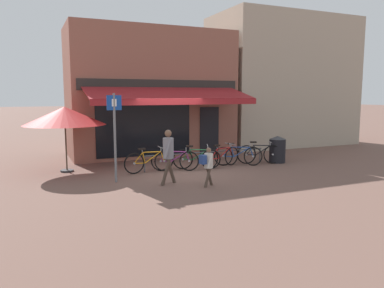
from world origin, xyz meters
TOP-DOWN VIEW (x-y plane):
  - ground_plane at (0.00, 0.00)m, footprint 160.00×160.00m
  - shop_front at (0.40, 4.14)m, footprint 7.14×5.01m
  - neighbour_building at (7.85, 4.66)m, footprint 7.35×4.00m
  - bike_rack_rail at (1.20, 0.19)m, footprint 4.77×0.04m
  - bicycle_orange at (-1.00, 0.08)m, footprint 1.80×0.52m
  - bicycle_purple at (-0.09, 0.02)m, footprint 1.59×0.80m
  - bicycle_green at (0.71, -0.05)m, footprint 1.63×0.79m
  - bicycle_red at (1.71, -0.05)m, footprint 1.72×0.65m
  - bicycle_blue at (2.42, -0.03)m, footprint 1.70×0.84m
  - bicycle_black at (3.35, -0.06)m, footprint 1.63×0.74m
  - pedestrian_adult at (-0.98, -1.74)m, footprint 0.54×0.54m
  - pedestrian_child at (-0.04, -2.47)m, footprint 0.47×0.44m
  - litter_bin at (4.15, -0.09)m, footprint 0.64×0.64m
  - parking_sign at (-2.34, -0.86)m, footprint 0.44×0.07m
  - cafe_parasol at (-3.55, 1.38)m, footprint 2.74×2.74m

SIDE VIEW (x-z plane):
  - ground_plane at x=0.00m, z-range 0.00..0.00m
  - bicycle_purple at x=-0.09m, z-range -0.06..0.79m
  - bicycle_blue at x=2.42m, z-range -0.05..0.81m
  - bicycle_red at x=1.71m, z-range -0.04..0.80m
  - bicycle_orange at x=-1.00m, z-range -0.04..0.82m
  - bicycle_green at x=0.71m, z-range -0.05..0.82m
  - bicycle_black at x=3.35m, z-range -0.04..0.82m
  - bike_rack_rail at x=1.20m, z-range 0.21..0.78m
  - litter_bin at x=4.15m, z-range 0.00..1.04m
  - pedestrian_child at x=-0.04m, z-range 0.13..1.27m
  - pedestrian_adult at x=-0.98m, z-range 0.19..1.81m
  - parking_sign at x=-2.34m, z-range 0.29..2.96m
  - cafe_parasol at x=-3.55m, z-range 0.80..3.03m
  - shop_front at x=0.40m, z-range -0.01..5.43m
  - neighbour_building at x=7.85m, z-range 0.00..6.63m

